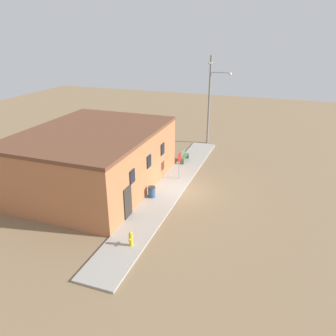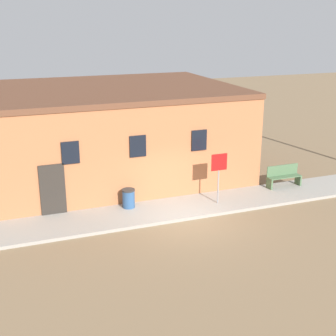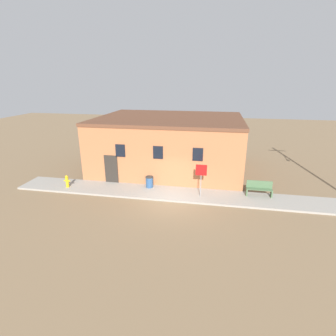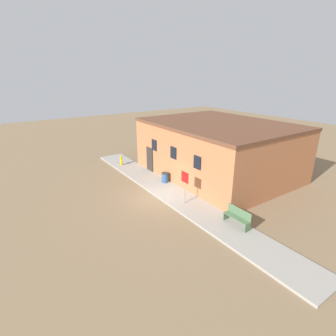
# 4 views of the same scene
# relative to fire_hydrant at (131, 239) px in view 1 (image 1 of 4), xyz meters

# --- Properties ---
(ground_plane) EXTENTS (80.00, 80.00, 0.00)m
(ground_plane) POSITION_rel_fire_hydrant_xyz_m (7.62, -0.76, -0.58)
(ground_plane) COLOR #846B4C
(sidewalk) EXTENTS (22.20, 2.29, 0.13)m
(sidewalk) POSITION_rel_fire_hydrant_xyz_m (7.62, 0.39, -0.51)
(sidewalk) COLOR #9E998E
(sidewalk) RESTS_ON ground
(brick_building) EXTENTS (11.95, 9.22, 4.45)m
(brick_building) POSITION_rel_fire_hydrant_xyz_m (6.31, 6.08, 1.65)
(brick_building) COLOR #B26B42
(brick_building) RESTS_ON ground
(fire_hydrant) EXTENTS (0.46, 0.22, 0.89)m
(fire_hydrant) POSITION_rel_fire_hydrant_xyz_m (0.00, 0.00, 0.00)
(fire_hydrant) COLOR gold
(fire_hydrant) RESTS_ON sidewalk
(stop_sign) EXTENTS (0.71, 0.06, 2.18)m
(stop_sign) POSITION_rel_fire_hydrant_xyz_m (9.42, 0.21, 1.09)
(stop_sign) COLOR gray
(stop_sign) RESTS_ON sidewalk
(bench) EXTENTS (1.65, 0.44, 1.00)m
(bench) POSITION_rel_fire_hydrant_xyz_m (13.22, 1.03, 0.04)
(bench) COLOR #4C6B47
(bench) RESTS_ON sidewalk
(trash_bin) EXTENTS (0.54, 0.54, 0.79)m
(trash_bin) POSITION_rel_fire_hydrant_xyz_m (5.75, 1.10, -0.05)
(trash_bin) COLOR #2D517F
(trash_bin) RESTS_ON sidewalk
(utility_pole) EXTENTS (1.80, 2.23, 8.98)m
(utility_pole) POSITION_rel_fire_hydrant_xyz_m (19.46, 0.10, 4.33)
(utility_pole) COLOR gray
(utility_pole) RESTS_ON ground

